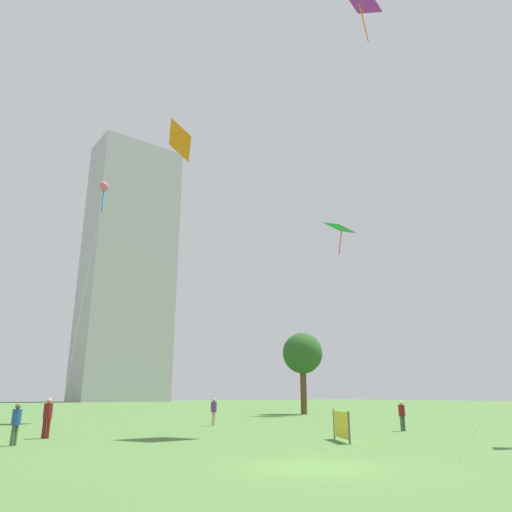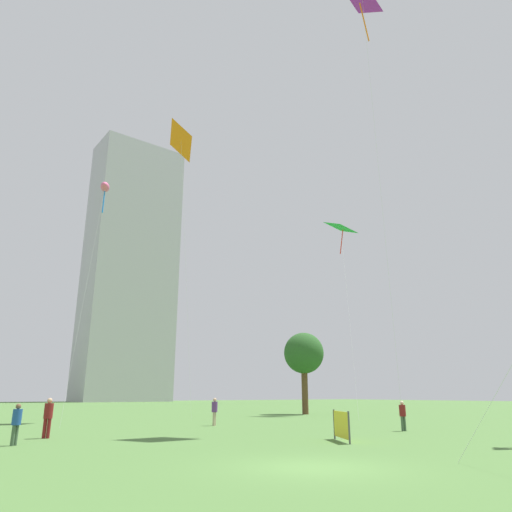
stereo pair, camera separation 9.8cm
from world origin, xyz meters
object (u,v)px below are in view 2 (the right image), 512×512
object	(u,v)px
person_standing_1	(48,415)
kite_flying_5	(105,187)
kite_flying_1	(181,142)
kite_flying_4	(341,229)
distant_highrise_0	(131,267)
park_tree_2	(304,354)
person_standing_3	(403,414)
event_banner	(341,425)
person_standing_0	(215,410)
kite_flying_3	(363,3)
person_standing_2	(16,421)

from	to	relation	value
person_standing_1	kite_flying_5	distance (m)	21.26
person_standing_1	kite_flying_1	size ratio (longest dim) A/B	0.07
kite_flying_4	kite_flying_1	bearing A→B (deg)	178.34
person_standing_1	kite_flying_5	world-z (taller)	kite_flying_5
kite_flying_5	kite_flying_4	bearing A→B (deg)	-0.30
distant_highrise_0	kite_flying_5	bearing A→B (deg)	-113.17
park_tree_2	person_standing_1	bearing A→B (deg)	-152.70
person_standing_3	kite_flying_1	distance (m)	31.08
kite_flying_1	kite_flying_4	world-z (taller)	kite_flying_1
person_standing_3	event_banner	world-z (taller)	person_standing_3
person_standing_0	kite_flying_1	world-z (taller)	kite_flying_1
kite_flying_4	distant_highrise_0	xyz separation A→B (m)	(10.55, 102.01, 19.58)
person_standing_0	kite_flying_1	distance (m)	25.47
kite_flying_4	distant_highrise_0	world-z (taller)	distant_highrise_0
kite_flying_3	distant_highrise_0	bearing A→B (deg)	78.82
person_standing_2	kite_flying_4	distance (m)	40.95
event_banner	park_tree_2	bearing A→B (deg)	53.14
person_standing_2	kite_flying_3	size ratio (longest dim) A/B	0.05
person_standing_3	person_standing_1	bearing A→B (deg)	168.92
person_standing_3	distant_highrise_0	size ratio (longest dim) A/B	0.02
person_standing_0	kite_flying_4	bearing A→B (deg)	-18.59
person_standing_2	distant_highrise_0	size ratio (longest dim) A/B	0.02
person_standing_2	park_tree_2	distance (m)	35.44
event_banner	person_standing_3	bearing A→B (deg)	18.85
person_standing_2	park_tree_2	xyz separation A→B (m)	(30.33, 17.54, 5.30)
kite_flying_3	kite_flying_1	bearing A→B (deg)	112.69
person_standing_3	kite_flying_5	size ratio (longest dim) A/B	0.09
distant_highrise_0	kite_flying_4	bearing A→B (deg)	-98.89
kite_flying_1	event_banner	distance (m)	32.16
kite_flying_3	kite_flying_4	xyz separation A→B (m)	(12.88, 16.59, -11.41)
person_standing_2	event_banner	bearing A→B (deg)	-67.08
kite_flying_1	event_banner	world-z (taller)	kite_flying_1
kite_flying_1	park_tree_2	size ratio (longest dim) A/B	3.11
person_standing_0	kite_flying_3	xyz separation A→B (m)	(7.30, -9.30, 30.65)
person_standing_1	person_standing_3	size ratio (longest dim) A/B	1.12
person_standing_1	distant_highrise_0	world-z (taller)	distant_highrise_0
person_standing_1	event_banner	bearing A→B (deg)	-13.84
person_standing_1	kite_flying_3	bearing A→B (deg)	10.13
person_standing_2	person_standing_3	world-z (taller)	person_standing_3
kite_flying_1	kite_flying_3	bearing A→B (deg)	-67.31
event_banner	distant_highrise_0	bearing A→B (deg)	75.58
person_standing_2	park_tree_2	size ratio (longest dim) A/B	0.19
person_standing_1	kite_flying_1	distance (m)	29.20
person_standing_2	distant_highrise_0	xyz separation A→B (m)	(43.89, 115.89, 38.90)
kite_flying_1	person_standing_1	bearing A→B (deg)	-134.58
kite_flying_5	park_tree_2	size ratio (longest dim) A/B	2.24
kite_flying_5	park_tree_2	world-z (taller)	kite_flying_5
person_standing_1	park_tree_2	size ratio (longest dim) A/B	0.22
person_standing_1	distant_highrise_0	distance (m)	126.75
person_standing_1	person_standing_2	size ratio (longest dim) A/B	1.12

